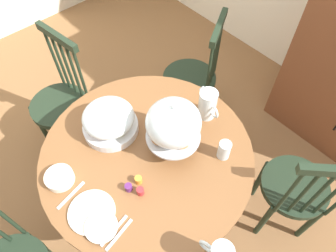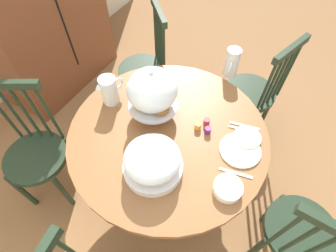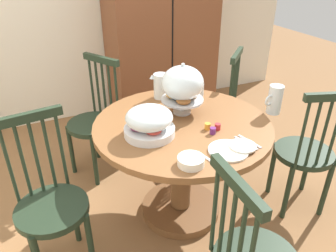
{
  "view_description": "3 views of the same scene",
  "coord_description": "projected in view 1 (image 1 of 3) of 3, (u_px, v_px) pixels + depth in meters",
  "views": [
    {
      "loc": [
        0.78,
        -0.55,
        2.14
      ],
      "look_at": [
        0.09,
        0.07,
        0.84
      ],
      "focal_mm": 33.03,
      "sensor_mm": 36.0,
      "label": 1
    },
    {
      "loc": [
        -0.63,
        -0.48,
        1.92
      ],
      "look_at": [
        0.09,
        -0.08,
        0.79
      ],
      "focal_mm": 27.48,
      "sensor_mm": 36.0,
      "label": 2
    },
    {
      "loc": [
        -0.75,
        -1.69,
        1.73
      ],
      "look_at": [
        -0.01,
        -0.08,
        0.74
      ],
      "focal_mm": 35.14,
      "sensor_mm": 36.0,
      "label": 3
    }
  ],
  "objects": [
    {
      "name": "china_plate_large",
      "position": [
        92.0,
        212.0,
        1.43
      ],
      "size": [
        0.22,
        0.22,
        0.01
      ],
      "primitive_type": "cylinder",
      "color": "white",
      "rests_on": "dining_table"
    },
    {
      "name": "drinking_glass",
      "position": [
        224.0,
        150.0,
        1.57
      ],
      "size": [
        0.06,
        0.06,
        0.11
      ],
      "primitive_type": "cylinder",
      "color": "silver",
      "rests_on": "dining_table"
    },
    {
      "name": "soup_spoon",
      "position": [
        71.0,
        195.0,
        1.48
      ],
      "size": [
        0.05,
        0.17,
        0.01
      ],
      "primitive_type": "cube",
      "rotation": [
        0.0,
        0.0,
        4.91
      ],
      "color": "silver",
      "rests_on": "dining_table"
    },
    {
      "name": "pastry_stand_with_dome",
      "position": [
        173.0,
        124.0,
        1.48
      ],
      "size": [
        0.28,
        0.28,
        0.34
      ],
      "color": "silver",
      "rests_on": "dining_table"
    },
    {
      "name": "jam_jar_apricot",
      "position": [
        138.0,
        180.0,
        1.51
      ],
      "size": [
        0.04,
        0.04,
        0.04
      ],
      "primitive_type": "cylinder",
      "color": "orange",
      "rests_on": "dining_table"
    },
    {
      "name": "windsor_chair_by_cabinet",
      "position": [
        62.0,
        103.0,
        2.19
      ],
      "size": [
        0.4,
        0.4,
        0.97
      ],
      "color": "#1E2D1E",
      "rests_on": "ground_plane"
    },
    {
      "name": "jam_jar_grape",
      "position": [
        129.0,
        188.0,
        1.48
      ],
      "size": [
        0.04,
        0.04,
        0.04
      ],
      "primitive_type": "cylinder",
      "color": "#5B2366",
      "rests_on": "dining_table"
    },
    {
      "name": "cereal_bowl",
      "position": [
        60.0,
        178.0,
        1.51
      ],
      "size": [
        0.14,
        0.14,
        0.04
      ],
      "primitive_type": "cylinder",
      "color": "white",
      "rests_on": "dining_table"
    },
    {
      "name": "dining_table",
      "position": [
        149.0,
        173.0,
        1.81
      ],
      "size": [
        1.13,
        1.13,
        0.74
      ],
      "color": "brown",
      "rests_on": "ground_plane"
    },
    {
      "name": "china_plate_small",
      "position": [
        101.0,
        227.0,
        1.38
      ],
      "size": [
        0.15,
        0.15,
        0.01
      ],
      "primitive_type": "cylinder",
      "color": "white",
      "rests_on": "china_plate_large"
    },
    {
      "name": "table_knife",
      "position": [
        114.0,
        231.0,
        1.38
      ],
      "size": [
        0.05,
        0.17,
        0.01
      ],
      "primitive_type": "cube",
      "rotation": [
        0.0,
        0.0,
        4.91
      ],
      "color": "silver",
      "rests_on": "dining_table"
    },
    {
      "name": "windsor_chair_near_window",
      "position": [
        192.0,
        79.0,
        2.33
      ],
      "size": [
        0.45,
        0.45,
        0.97
      ],
      "color": "#1E2D1E",
      "rests_on": "ground_plane"
    },
    {
      "name": "milk_pitcher",
      "position": [
        207.0,
        105.0,
        1.7
      ],
      "size": [
        0.18,
        0.1,
        0.18
      ],
      "color": "silver",
      "rests_on": "dining_table"
    },
    {
      "name": "jam_jar_strawberry",
      "position": [
        140.0,
        191.0,
        1.47
      ],
      "size": [
        0.04,
        0.04,
        0.04
      ],
      "primitive_type": "cylinder",
      "color": "#B7282D",
      "rests_on": "dining_table"
    },
    {
      "name": "fruit_platter_covered",
      "position": [
        109.0,
        120.0,
        1.64
      ],
      "size": [
        0.3,
        0.3,
        0.18
      ],
      "color": "silver",
      "rests_on": "dining_table"
    },
    {
      "name": "ground_plane",
      "position": [
        152.0,
        190.0,
        2.29
      ],
      "size": [
        10.0,
        10.0,
        0.0
      ],
      "primitive_type": "plane",
      "color": "brown"
    },
    {
      "name": "windsor_chair_host_seat",
      "position": [
        296.0,
        190.0,
        1.81
      ],
      "size": [
        0.47,
        0.47,
        0.97
      ],
      "color": "#1E2D1E",
      "rests_on": "ground_plane"
    },
    {
      "name": "dinner_fork",
      "position": [
        119.0,
        235.0,
        1.37
      ],
      "size": [
        0.05,
        0.17,
        0.01
      ],
      "primitive_type": "cube",
      "rotation": [
        0.0,
        0.0,
        4.91
      ],
      "color": "silver",
      "rests_on": "dining_table"
    }
  ]
}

